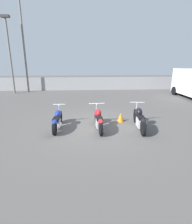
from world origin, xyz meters
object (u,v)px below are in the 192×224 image
motorcycle_slot_0 (57,120)px  light_pole_right (23,37)px  light_pole_left (9,48)px  traffic_cone_near (121,117)px  motorcycle_slot_1 (98,119)px  motorcycle_slot_2 (139,119)px

motorcycle_slot_0 → light_pole_right: bearing=114.4°
light_pole_left → traffic_cone_near: bearing=-45.9°
motorcycle_slot_1 → traffic_cone_near: size_ratio=4.73×
light_pole_right → motorcycle_slot_0: 11.59m
light_pole_left → motorcycle_slot_1: size_ratio=3.16×
light_pole_right → motorcycle_slot_2: 13.39m
motorcycle_slot_2 → traffic_cone_near: motorcycle_slot_2 is taller
light_pole_right → traffic_cone_near: light_pole_right is taller
light_pole_left → motorcycle_slot_1: light_pole_left is taller
motorcycle_slot_1 → light_pole_left: bearing=123.6°
light_pole_left → motorcycle_slot_2: size_ratio=2.95×
motorcycle_slot_0 → traffic_cone_near: size_ratio=4.55×
motorcycle_slot_2 → traffic_cone_near: 1.16m
light_pole_left → motorcycle_slot_1: 12.11m
traffic_cone_near → motorcycle_slot_1: bearing=-141.5°
light_pole_left → motorcycle_slot_2: light_pole_left is taller
motorcycle_slot_1 → traffic_cone_near: (1.14, 0.91, -0.22)m
light_pole_right → motorcycle_slot_1: bearing=-59.3°
motorcycle_slot_1 → motorcycle_slot_2: bearing=-5.2°
motorcycle_slot_2 → traffic_cone_near: (-0.61, 0.96, -0.23)m
traffic_cone_near → motorcycle_slot_0: bearing=-165.0°
motorcycle_slot_0 → motorcycle_slot_1: (1.74, -0.13, 0.03)m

